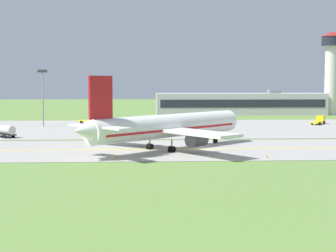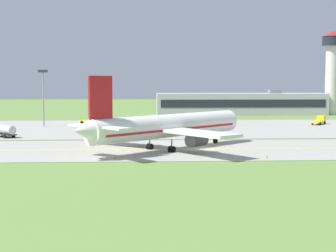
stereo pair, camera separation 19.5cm
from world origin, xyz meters
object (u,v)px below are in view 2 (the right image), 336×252
(airplane_lead, at_px, (167,126))
(service_truck_catering, at_px, (115,127))
(service_truck_fuel, at_px, (92,120))
(service_truck_pushback, at_px, (320,120))
(apron_light_mast, at_px, (43,91))
(service_truck_baggage, at_px, (4,130))
(control_tower, at_px, (332,65))

(airplane_lead, relative_size, service_truck_catering, 4.74)
(airplane_lead, relative_size, service_truck_fuel, 4.92)
(airplane_lead, height_order, service_truck_pushback, airplane_lead)
(airplane_lead, relative_size, apron_light_mast, 2.15)
(airplane_lead, relative_size, service_truck_baggage, 5.44)
(service_truck_pushback, distance_m, apron_light_mast, 74.15)
(service_truck_catering, bearing_deg, service_truck_baggage, -152.07)
(service_truck_fuel, xyz_separation_m, service_truck_catering, (7.19, -22.38, 0.00))
(service_truck_catering, height_order, service_truck_pushback, same)
(control_tower, bearing_deg, service_truck_fuel, -155.36)
(service_truck_baggage, distance_m, service_truck_catering, 25.47)
(service_truck_catering, bearing_deg, airplane_lead, -72.77)
(service_truck_fuel, relative_size, control_tower, 0.22)
(airplane_lead, height_order, service_truck_baggage, airplane_lead)
(service_truck_fuel, relative_size, apron_light_mast, 0.44)
(service_truck_baggage, bearing_deg, service_truck_catering, 27.93)
(service_truck_catering, xyz_separation_m, control_tower, (72.30, 58.85, 16.07))
(service_truck_baggage, distance_m, service_truck_pushback, 82.68)
(apron_light_mast, bearing_deg, service_truck_catering, -37.78)
(service_truck_fuel, distance_m, apron_light_mast, 16.27)
(service_truck_catering, relative_size, control_tower, 0.23)
(service_truck_fuel, height_order, service_truck_catering, same)
(service_truck_pushback, bearing_deg, airplane_lead, -130.35)
(airplane_lead, bearing_deg, control_tower, 56.37)
(apron_light_mast, bearing_deg, service_truck_fuel, 32.85)
(service_truck_baggage, xyz_separation_m, apron_light_mast, (3.48, 26.67, 7.79))
(service_truck_fuel, xyz_separation_m, apron_light_mast, (-11.83, -7.64, 8.14))
(airplane_lead, distance_m, control_tower, 112.28)
(airplane_lead, bearing_deg, service_truck_baggage, 146.27)
(service_truck_fuel, distance_m, service_truck_pushback, 61.97)
(service_truck_baggage, bearing_deg, control_tower, 36.75)
(service_truck_catering, bearing_deg, service_truck_fuel, 107.82)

